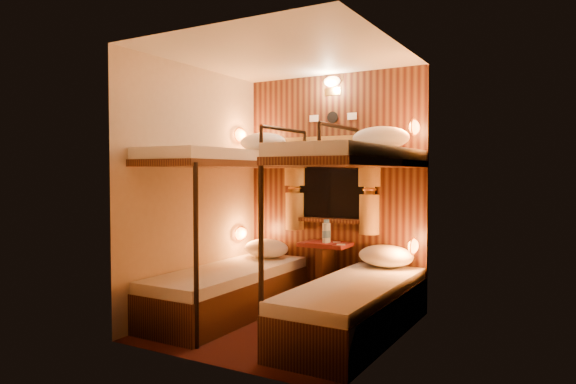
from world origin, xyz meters
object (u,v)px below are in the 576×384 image
Objects in this scene: bunk_right at (355,270)px; table at (325,265)px; bunk_left at (229,257)px; bottle_right at (327,233)px; bottle_left at (326,233)px.

table is (-0.65, 0.78, -0.14)m from bunk_right.
bunk_left and bunk_right have the same top height.
bottle_right is (-0.62, 0.77, 0.20)m from bunk_right.
bottle_left is at bearing 130.32° from bunk_right.
bunk_right is 0.98m from bottle_left.
bunk_left is 1.01m from bottle_left.
bunk_right is 2.90× the size of table.
bunk_left is 7.88× the size of bottle_right.
table is at bearing 50.33° from bunk_left.
bunk_right is at bearing 0.00° from bunk_left.
bunk_left reaches higher than bottle_right.
bunk_right reaches higher than bottle_left.
bunk_left is at bearing -129.67° from table.
bottle_right is at bearing 48.66° from bunk_left.
bottle_left is at bearing -62.46° from table.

